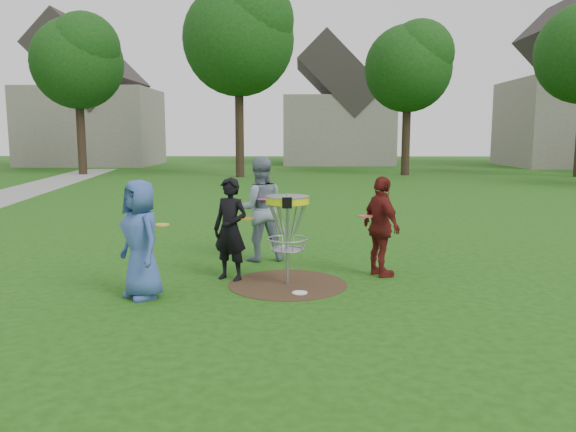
{
  "coord_description": "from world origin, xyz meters",
  "views": [
    {
      "loc": [
        0.18,
        -8.23,
        2.25
      ],
      "look_at": [
        0.0,
        0.3,
        1.0
      ],
      "focal_mm": 35.0,
      "sensor_mm": 36.0,
      "label": 1
    }
  ],
  "objects_px": {
    "player_grey": "(260,209)",
    "player_blue": "(141,239)",
    "player_black": "(230,229)",
    "player_maroon": "(381,227)",
    "disc_golf_basket": "(288,218)"
  },
  "relations": [
    {
      "from": "player_blue",
      "to": "player_black",
      "type": "distance_m",
      "value": 1.49
    },
    {
      "from": "player_maroon",
      "to": "player_blue",
      "type": "bearing_deg",
      "value": 85.95
    },
    {
      "from": "disc_golf_basket",
      "to": "player_blue",
      "type": "bearing_deg",
      "value": -160.04
    },
    {
      "from": "disc_golf_basket",
      "to": "player_grey",
      "type": "bearing_deg",
      "value": 108.06
    },
    {
      "from": "player_blue",
      "to": "player_grey",
      "type": "distance_m",
      "value": 2.78
    },
    {
      "from": "player_grey",
      "to": "player_maroon",
      "type": "bearing_deg",
      "value": 137.65
    },
    {
      "from": "player_blue",
      "to": "player_maroon",
      "type": "height_order",
      "value": "player_blue"
    },
    {
      "from": "player_black",
      "to": "player_grey",
      "type": "height_order",
      "value": "player_grey"
    },
    {
      "from": "player_black",
      "to": "player_blue",
      "type": "bearing_deg",
      "value": -111.4
    },
    {
      "from": "player_grey",
      "to": "player_maroon",
      "type": "distance_m",
      "value": 2.29
    },
    {
      "from": "player_blue",
      "to": "player_grey",
      "type": "relative_size",
      "value": 0.88
    },
    {
      "from": "player_grey",
      "to": "player_blue",
      "type": "bearing_deg",
      "value": 44.77
    },
    {
      "from": "player_maroon",
      "to": "player_black",
      "type": "bearing_deg",
      "value": 72.5
    },
    {
      "from": "player_grey",
      "to": "player_maroon",
      "type": "relative_size",
      "value": 1.16
    },
    {
      "from": "player_black",
      "to": "disc_golf_basket",
      "type": "bearing_deg",
      "value": 9.86
    }
  ]
}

